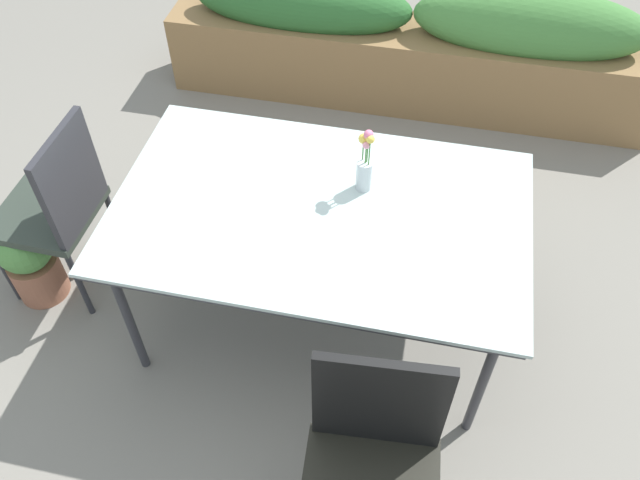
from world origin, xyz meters
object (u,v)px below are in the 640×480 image
at_px(chair_near_right, 373,464).
at_px(potted_plant, 30,259).
at_px(flower_vase, 365,166).
at_px(planter_box, 411,46).
at_px(dining_table, 320,217).
at_px(chair_end_left, 57,204).

bearing_deg(chair_near_right, potted_plant, -28.01).
relative_size(flower_vase, planter_box, 0.10).
height_order(flower_vase, potted_plant, flower_vase).
bearing_deg(planter_box, potted_plant, -128.64).
xyz_separation_m(dining_table, planter_box, (0.18, 1.77, -0.31)).
xyz_separation_m(chair_near_right, chair_end_left, (-1.52, 0.86, -0.01)).
relative_size(chair_near_right, flower_vase, 3.28).
bearing_deg(flower_vase, planter_box, 88.68).
bearing_deg(potted_plant, chair_near_right, -23.67).
height_order(chair_end_left, planter_box, chair_end_left).
relative_size(chair_near_right, planter_box, 0.32).
xyz_separation_m(flower_vase, potted_plant, (-1.48, -0.27, -0.61)).
height_order(chair_near_right, flower_vase, flower_vase).
distance_m(chair_near_right, flower_vase, 1.08).
xyz_separation_m(planter_box, potted_plant, (-1.51, -1.89, -0.14)).
xyz_separation_m(chair_near_right, planter_box, (-0.17, 2.63, -0.14)).
distance_m(dining_table, chair_end_left, 1.18).
bearing_deg(chair_near_right, dining_table, -71.96).
bearing_deg(potted_plant, chair_end_left, 35.56).
distance_m(dining_table, potted_plant, 1.41).
distance_m(dining_table, flower_vase, 0.26).
distance_m(planter_box, potted_plant, 2.43).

